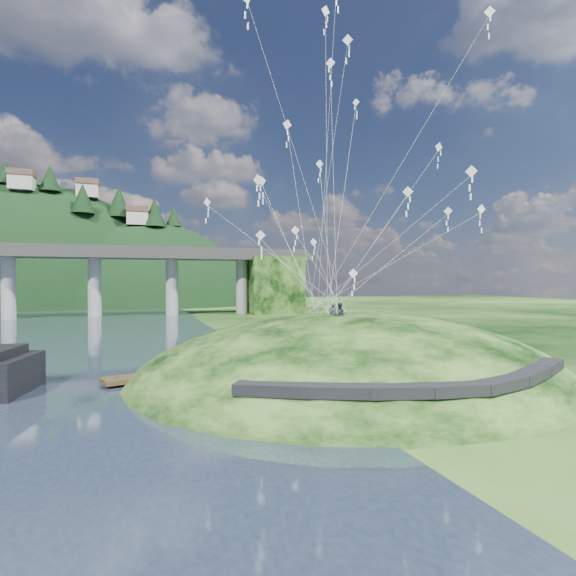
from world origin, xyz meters
name	(u,v)px	position (x,y,z in m)	size (l,w,h in m)	color
ground	(261,389)	(0.00, 0.00, 0.00)	(320.00, 320.00, 0.00)	black
grass_hill	(351,394)	(8.00, 2.00, -1.50)	(36.00, 32.00, 13.00)	black
footpath	(439,382)	(7.46, -9.74, 2.08)	(22.29, 5.84, 0.83)	black
bridge	(40,270)	(-26.46, 70.07, 9.70)	(160.00, 11.00, 15.00)	#2D2B2B
far_ridge	(12,331)	(-43.58, 122.17, -7.44)	(153.00, 70.00, 94.50)	black
wooden_dock	(187,371)	(-4.48, 5.99, 0.40)	(12.85, 5.91, 0.92)	#322414
kite_flyers	(338,303)	(6.41, 1.17, 5.92)	(1.02, 1.52, 1.97)	#252732
kite_swarm	(334,161)	(6.96, 3.19, 17.39)	(20.64, 18.00, 20.40)	white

